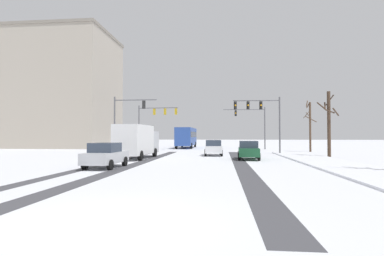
{
  "coord_description": "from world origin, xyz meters",
  "views": [
    {
      "loc": [
        2.83,
        -7.09,
        2.08
      ],
      "look_at": [
        0.0,
        20.87,
        2.8
      ],
      "focal_mm": 28.12,
      "sensor_mm": 36.0,
      "label": 1
    }
  ],
  "objects_px": {
    "traffic_signal_far_right": "(253,120)",
    "office_building_far_left_block": "(43,91)",
    "car_white_lead": "(213,148)",
    "box_truck_delivery": "(137,141)",
    "car_silver_third": "(106,155)",
    "bare_tree_sidewalk_far": "(310,125)",
    "car_dark_green_second": "(248,150)",
    "bus_oncoming": "(187,136)",
    "traffic_signal_near_left": "(126,116)",
    "traffic_signal_near_right": "(261,112)",
    "bare_tree_sidewalk_mid": "(329,122)",
    "traffic_signal_far_left": "(154,117)"
  },
  "relations": [
    {
      "from": "traffic_signal_far_right",
      "to": "office_building_far_left_block",
      "type": "xyz_separation_m",
      "value": [
        -37.18,
        4.62,
        5.71
      ]
    },
    {
      "from": "car_white_lead",
      "to": "box_truck_delivery",
      "type": "height_order",
      "value": "box_truck_delivery"
    },
    {
      "from": "car_silver_third",
      "to": "bare_tree_sidewalk_far",
      "type": "height_order",
      "value": "bare_tree_sidewalk_far"
    },
    {
      "from": "car_white_lead",
      "to": "box_truck_delivery",
      "type": "xyz_separation_m",
      "value": [
        -6.81,
        -4.66,
        0.82
      ]
    },
    {
      "from": "car_dark_green_second",
      "to": "car_silver_third",
      "type": "bearing_deg",
      "value": -141.28
    },
    {
      "from": "box_truck_delivery",
      "to": "bus_oncoming",
      "type": "bearing_deg",
      "value": 86.04
    },
    {
      "from": "traffic_signal_near_left",
      "to": "car_dark_green_second",
      "type": "xyz_separation_m",
      "value": [
        13.12,
        -6.19,
        -3.54
      ]
    },
    {
      "from": "traffic_signal_near_right",
      "to": "car_silver_third",
      "type": "bearing_deg",
      "value": -126.75
    },
    {
      "from": "car_silver_third",
      "to": "box_truck_delivery",
      "type": "xyz_separation_m",
      "value": [
        -0.22,
        8.06,
        0.82
      ]
    },
    {
      "from": "bare_tree_sidewalk_mid",
      "to": "office_building_far_left_block",
      "type": "relative_size",
      "value": 0.25
    },
    {
      "from": "traffic_signal_far_right",
      "to": "car_dark_green_second",
      "type": "height_order",
      "value": "traffic_signal_far_right"
    },
    {
      "from": "traffic_signal_far_right",
      "to": "bare_tree_sidewalk_far",
      "type": "height_order",
      "value": "bare_tree_sidewalk_far"
    },
    {
      "from": "traffic_signal_far_left",
      "to": "traffic_signal_far_right",
      "type": "distance_m",
      "value": 15.07
    },
    {
      "from": "bare_tree_sidewalk_mid",
      "to": "bare_tree_sidewalk_far",
      "type": "distance_m",
      "value": 9.74
    },
    {
      "from": "traffic_signal_far_left",
      "to": "office_building_far_left_block",
      "type": "relative_size",
      "value": 0.26
    },
    {
      "from": "car_silver_third",
      "to": "office_building_far_left_block",
      "type": "relative_size",
      "value": 0.16
    },
    {
      "from": "traffic_signal_near_left",
      "to": "traffic_signal_far_right",
      "type": "bearing_deg",
      "value": 41.7
    },
    {
      "from": "traffic_signal_near_right",
      "to": "car_white_lead",
      "type": "relative_size",
      "value": 1.56
    },
    {
      "from": "office_building_far_left_block",
      "to": "traffic_signal_near_right",
      "type": "bearing_deg",
      "value": -24.21
    },
    {
      "from": "car_white_lead",
      "to": "car_dark_green_second",
      "type": "height_order",
      "value": "same"
    },
    {
      "from": "traffic_signal_near_right",
      "to": "car_dark_green_second",
      "type": "xyz_separation_m",
      "value": [
        -2.11,
        -8.1,
        -3.95
      ]
    },
    {
      "from": "car_dark_green_second",
      "to": "car_white_lead",
      "type": "bearing_deg",
      "value": 123.53
    },
    {
      "from": "car_white_lead",
      "to": "car_silver_third",
      "type": "distance_m",
      "value": 14.33
    },
    {
      "from": "traffic_signal_far_left",
      "to": "traffic_signal_near_left",
      "type": "distance_m",
      "value": 9.91
    },
    {
      "from": "car_silver_third",
      "to": "car_dark_green_second",
      "type": "bearing_deg",
      "value": 38.72
    },
    {
      "from": "car_dark_green_second",
      "to": "bus_oncoming",
      "type": "distance_m",
      "value": 25.66
    },
    {
      "from": "bus_oncoming",
      "to": "traffic_signal_near_left",
      "type": "bearing_deg",
      "value": -104.77
    },
    {
      "from": "bus_oncoming",
      "to": "bare_tree_sidewalk_far",
      "type": "bearing_deg",
      "value": -32.46
    },
    {
      "from": "car_silver_third",
      "to": "traffic_signal_far_left",
      "type": "bearing_deg",
      "value": 95.42
    },
    {
      "from": "bus_oncoming",
      "to": "bare_tree_sidewalk_far",
      "type": "relative_size",
      "value": 1.65
    },
    {
      "from": "traffic_signal_far_right",
      "to": "box_truck_delivery",
      "type": "bearing_deg",
      "value": -122.13
    },
    {
      "from": "car_dark_green_second",
      "to": "traffic_signal_near_right",
      "type": "bearing_deg",
      "value": 75.39
    },
    {
      "from": "car_white_lead",
      "to": "traffic_signal_far_left",
      "type": "bearing_deg",
      "value": 128.41
    },
    {
      "from": "traffic_signal_near_right",
      "to": "bare_tree_sidewalk_far",
      "type": "relative_size",
      "value": 0.97
    },
    {
      "from": "bus_oncoming",
      "to": "office_building_far_left_block",
      "type": "bearing_deg",
      "value": 179.03
    },
    {
      "from": "traffic_signal_near_left",
      "to": "bare_tree_sidewalk_mid",
      "type": "height_order",
      "value": "traffic_signal_near_left"
    },
    {
      "from": "bare_tree_sidewalk_mid",
      "to": "bare_tree_sidewalk_far",
      "type": "xyz_separation_m",
      "value": [
        0.96,
        9.69,
        0.07
      ]
    },
    {
      "from": "traffic_signal_far_right",
      "to": "car_white_lead",
      "type": "distance_m",
      "value": 16.62
    },
    {
      "from": "bus_oncoming",
      "to": "bare_tree_sidewalk_far",
      "type": "xyz_separation_m",
      "value": [
        17.32,
        -11.02,
        1.48
      ]
    },
    {
      "from": "bare_tree_sidewalk_mid",
      "to": "office_building_far_left_block",
      "type": "distance_m",
      "value": 48.16
    },
    {
      "from": "bus_oncoming",
      "to": "traffic_signal_near_right",
      "type": "bearing_deg",
      "value": -56.99
    },
    {
      "from": "traffic_signal_far_left",
      "to": "bare_tree_sidewalk_mid",
      "type": "relative_size",
      "value": 1.02
    },
    {
      "from": "traffic_signal_far_left",
      "to": "traffic_signal_near_left",
      "type": "bearing_deg",
      "value": -96.06
    },
    {
      "from": "traffic_signal_near_left",
      "to": "car_silver_third",
      "type": "height_order",
      "value": "traffic_signal_near_left"
    },
    {
      "from": "car_dark_green_second",
      "to": "box_truck_delivery",
      "type": "bearing_deg",
      "value": 178.87
    },
    {
      "from": "bare_tree_sidewalk_mid",
      "to": "traffic_signal_near_right",
      "type": "bearing_deg",
      "value": 142.07
    },
    {
      "from": "traffic_signal_far_right",
      "to": "bus_oncoming",
      "type": "relative_size",
      "value": 0.59
    },
    {
      "from": "bus_oncoming",
      "to": "box_truck_delivery",
      "type": "relative_size",
      "value": 1.47
    },
    {
      "from": "car_white_lead",
      "to": "car_dark_green_second",
      "type": "distance_m",
      "value": 5.83
    },
    {
      "from": "bare_tree_sidewalk_far",
      "to": "traffic_signal_far_right",
      "type": "bearing_deg",
      "value": 133.58
    }
  ]
}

